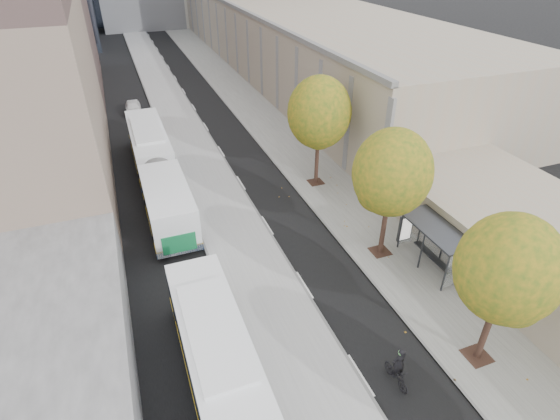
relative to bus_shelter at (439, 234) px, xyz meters
name	(u,v)px	position (x,y,z in m)	size (l,w,h in m)	color
bus_platform	(185,133)	(-9.56, 24.04, -2.11)	(4.25, 150.00, 0.15)	#A2A2A2
sidewalk	(266,122)	(-1.56, 24.04, -2.15)	(4.75, 150.00, 0.08)	gray
building_tan	(273,24)	(9.81, 53.04, 1.81)	(18.00, 92.00, 8.00)	tan
bus_shelter	(439,234)	(0.00, 0.00, 0.00)	(1.90, 4.40, 2.53)	#383A3F
tree_b	(508,269)	(-2.09, -5.96, 2.85)	(4.00, 4.00, 6.97)	black
tree_c	(392,173)	(-2.09, 2.04, 3.06)	(4.20, 4.20, 7.28)	black
tree_d	(319,113)	(-2.09, 11.04, 3.28)	(4.40, 4.40, 7.60)	black
bus_far	(156,168)	(-13.12, 14.49, -0.55)	(2.74, 18.00, 3.00)	white
cyclist	(397,370)	(-6.18, -5.77, -1.43)	(0.60, 1.60, 2.03)	black
distant_car	(133,108)	(-13.49, 31.25, -1.55)	(1.51, 3.74, 1.28)	white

